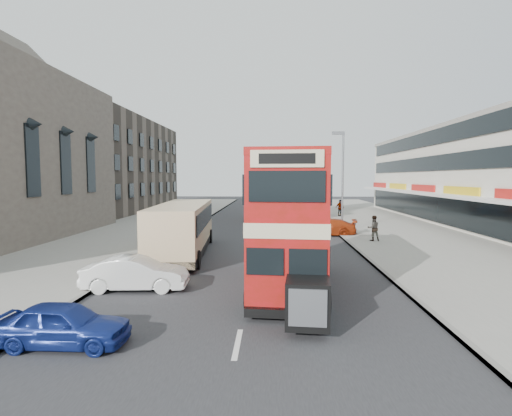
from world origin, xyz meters
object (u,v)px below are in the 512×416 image
(cyclist, at_px, (304,221))
(car_left_front, at_px, (136,273))
(pedestrian_far, at_px, (340,208))
(car_right_c, at_px, (311,210))
(pedestrian_near, at_px, (373,228))
(car_right_a, at_px, (327,227))
(car_right_b, at_px, (318,223))
(car_left_near, at_px, (63,324))
(bus_main, at_px, (292,221))
(coach, at_px, (183,227))
(bus_second, at_px, (289,194))
(street_lamp, at_px, (342,174))

(cyclist, bearing_deg, car_left_front, -118.80)
(pedestrian_far, bearing_deg, car_right_c, 125.11)
(car_right_c, bearing_deg, pedestrian_near, 9.12)
(car_right_a, relative_size, car_right_b, 1.15)
(cyclist, bearing_deg, car_left_near, -114.15)
(car_left_front, relative_size, car_right_c, 0.98)
(bus_main, distance_m, car_left_front, 6.53)
(coach, height_order, pedestrian_near, coach)
(bus_second, height_order, coach, bus_second)
(street_lamp, height_order, pedestrian_far, street_lamp)
(street_lamp, xyz_separation_m, bus_main, (-4.82, -16.56, -2.04))
(coach, distance_m, car_right_c, 25.80)
(bus_main, bearing_deg, coach, -44.97)
(car_left_near, xyz_separation_m, car_right_a, (9.78, 20.71, 0.05))
(pedestrian_near, bearing_deg, car_right_c, -87.37)
(car_left_front, xyz_separation_m, pedestrian_near, (12.34, 11.98, 0.36))
(bus_second, xyz_separation_m, pedestrian_far, (5.86, 3.18, -1.62))
(street_lamp, relative_size, cyclist, 3.68)
(bus_main, bearing_deg, car_left_near, 47.16)
(street_lamp, height_order, car_left_front, street_lamp)
(car_right_a, distance_m, car_right_b, 3.45)
(car_left_near, height_order, pedestrian_far, pedestrian_far)
(car_left_near, relative_size, car_right_c, 0.83)
(car_right_a, height_order, cyclist, cyclist)
(car_right_c, bearing_deg, car_right_a, 1.00)
(coach, distance_m, car_left_near, 12.84)
(car_left_front, bearing_deg, coach, -5.44)
(bus_second, relative_size, pedestrian_far, 5.10)
(coach, bearing_deg, car_right_b, 46.67)
(cyclist, bearing_deg, pedestrian_far, 61.21)
(car_left_front, distance_m, car_right_c, 32.91)
(coach, xyz_separation_m, pedestrian_far, (12.81, 22.08, -0.54))
(coach, relative_size, cyclist, 4.75)
(car_right_a, distance_m, cyclist, 3.35)
(car_right_a, bearing_deg, bus_main, -6.63)
(street_lamp, distance_m, bus_second, 10.36)
(car_right_b, height_order, cyclist, cyclist)
(pedestrian_near, bearing_deg, car_left_near, 50.03)
(pedestrian_near, distance_m, pedestrian_far, 17.61)
(car_left_near, distance_m, car_right_b, 25.95)
(coach, height_order, car_right_c, coach)
(car_right_c, bearing_deg, car_right_b, -0.62)
(bus_main, bearing_deg, pedestrian_near, -113.24)
(pedestrian_far, bearing_deg, cyclist, -138.11)
(car_right_b, distance_m, pedestrian_near, 7.49)
(street_lamp, relative_size, car_right_b, 2.11)
(car_right_c, relative_size, pedestrian_near, 2.37)
(coach, bearing_deg, pedestrian_near, 15.90)
(car_left_near, xyz_separation_m, car_left_front, (0.12, 5.30, 0.08))
(bus_main, relative_size, cyclist, 4.37)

